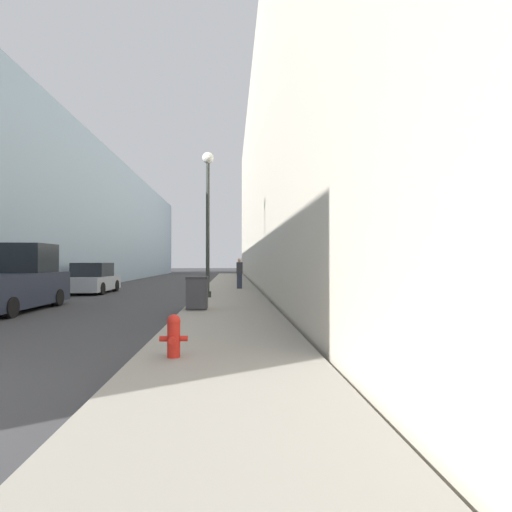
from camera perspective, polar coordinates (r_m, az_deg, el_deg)
The scene contains 9 objects.
sidewalk_right at distance 22.48m, azimuth -3.68°, elevation -4.93°, with size 3.07×60.00×0.16m.
building_left_glass at distance 34.08m, azimuth -29.75°, elevation 4.88°, with size 12.00×60.00×10.01m.
building_right_stone at distance 32.09m, azimuth 10.42°, elevation 11.52°, with size 12.00×60.00×17.07m.
fire_hydrant at distance 6.67m, azimuth -11.68°, elevation -10.97°, with size 0.45×0.33×0.69m.
trash_bin at distance 13.06m, azimuth -8.41°, elevation -5.15°, with size 0.68×0.71×1.06m.
lamppost at distance 17.55m, azimuth -6.90°, elevation 7.30°, with size 0.50×0.50×6.29m.
pickup_truck at distance 16.08m, azimuth -31.58°, elevation -3.32°, with size 2.12×5.26×2.35m.
parked_sedan_near at distance 23.24m, azimuth -22.28°, elevation -3.10°, with size 1.93×4.18×1.63m.
pedestrian_on_sidewalk at distance 22.90m, azimuth -2.38°, elevation -2.48°, with size 0.35×0.23×1.73m.
Camera 1 is at (5.07, -4.42, 1.69)m, focal length 28.00 mm.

